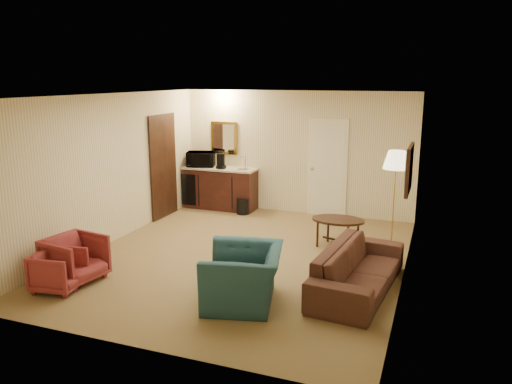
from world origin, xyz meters
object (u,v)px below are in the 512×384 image
(rose_chair_far, at_px, (59,269))
(floor_lamp, at_px, (394,199))
(coffee_table, at_px, (338,233))
(microwave, at_px, (201,157))
(waste_bin, at_px, (243,206))
(rose_chair_near, at_px, (75,257))
(coffee_maker, at_px, (221,161))
(teal_armchair, at_px, (243,267))
(sofa, at_px, (359,262))
(wetbar_cabinet, at_px, (220,188))

(rose_chair_far, relative_size, floor_lamp, 0.36)
(coffee_table, distance_m, floor_lamp, 1.12)
(microwave, bearing_deg, waste_bin, -31.09)
(rose_chair_far, xyz_separation_m, microwave, (-0.22, 4.80, 0.82))
(rose_chair_near, relative_size, waste_bin, 2.21)
(waste_bin, bearing_deg, rose_chair_far, -101.25)
(floor_lamp, bearing_deg, rose_chair_near, -142.51)
(coffee_table, relative_size, floor_lamp, 0.53)
(coffee_table, distance_m, microwave, 3.95)
(rose_chair_far, relative_size, coffee_maker, 1.86)
(teal_armchair, distance_m, rose_chair_near, 2.53)
(microwave, xyz_separation_m, coffee_maker, (0.53, -0.08, -0.04))
(microwave, height_order, coffee_maker, microwave)
(rose_chair_far, xyz_separation_m, floor_lamp, (4.10, 3.48, 0.53))
(rose_chair_far, distance_m, coffee_table, 4.46)
(sofa, height_order, floor_lamp, floor_lamp)
(wetbar_cabinet, bearing_deg, floor_lamp, -18.92)
(coffee_table, xyz_separation_m, floor_lamp, (0.87, 0.40, 0.58))
(rose_chair_near, distance_m, microwave, 4.53)
(rose_chair_near, distance_m, rose_chair_far, 0.34)
(floor_lamp, distance_m, coffee_maker, 3.99)
(rose_chair_far, bearing_deg, waste_bin, -20.03)
(sofa, xyz_separation_m, rose_chair_near, (-3.85, -1.09, -0.05))
(floor_lamp, distance_m, waste_bin, 3.43)
(rose_chair_far, height_order, coffee_maker, coffee_maker)
(rose_chair_near, bearing_deg, floor_lamp, -43.93)
(floor_lamp, xyz_separation_m, microwave, (-4.32, 1.32, 0.28))
(microwave, bearing_deg, sofa, -57.10)
(rose_chair_far, bearing_deg, coffee_maker, -12.56)
(microwave, bearing_deg, teal_armchair, -74.79)
(floor_lamp, bearing_deg, waste_bin, 161.91)
(coffee_table, bearing_deg, teal_armchair, -105.65)
(rose_chair_far, xyz_separation_m, waste_bin, (0.90, 4.52, -0.14))
(wetbar_cabinet, xyz_separation_m, coffee_table, (2.98, -1.72, -0.20))
(rose_chair_near, xyz_separation_m, rose_chair_far, (0.00, -0.33, -0.06))
(teal_armchair, distance_m, floor_lamp, 3.37)
(wetbar_cabinet, height_order, microwave, microwave)
(waste_bin, bearing_deg, teal_armchair, -67.99)
(rose_chair_far, distance_m, floor_lamp, 5.40)
(coffee_table, xyz_separation_m, coffee_maker, (-2.92, 1.64, 0.83))
(rose_chair_near, distance_m, coffee_maker, 4.45)
(sofa, bearing_deg, rose_chair_far, 116.15)
(wetbar_cabinet, height_order, sofa, wetbar_cabinet)
(wetbar_cabinet, relative_size, coffee_maker, 4.97)
(coffee_maker, bearing_deg, wetbar_cabinet, 143.23)
(wetbar_cabinet, bearing_deg, teal_armchair, -62.07)
(teal_armchair, xyz_separation_m, microwave, (-2.73, 4.27, 0.64))
(sofa, xyz_separation_m, floor_lamp, (0.25, 2.06, 0.42))
(coffee_table, relative_size, coffee_maker, 2.72)
(teal_armchair, xyz_separation_m, waste_bin, (-1.62, 4.00, -0.32))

